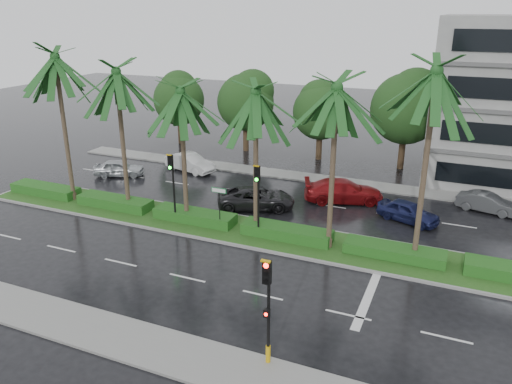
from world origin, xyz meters
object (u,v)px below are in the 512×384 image
at_px(street_sign, 219,198).
at_px(signal_near, 268,308).
at_px(car_grey, 487,203).
at_px(car_white, 190,163).
at_px(car_silver, 119,168).
at_px(car_darkgrey, 256,198).
at_px(car_blue, 408,212).
at_px(car_red, 344,191).
at_px(signal_median_left, 172,178).

bearing_deg(street_sign, signal_near, -54.66).
height_order(signal_near, car_grey, signal_near).
bearing_deg(car_white, car_grey, -75.50).
bearing_deg(car_silver, car_darkgrey, -123.17).
distance_m(car_white, car_blue, 17.90).
distance_m(signal_near, car_silver, 25.00).
height_order(car_silver, car_red, car_red).
height_order(street_sign, car_silver, street_sign).
bearing_deg(car_blue, car_darkgrey, 120.59).
distance_m(street_sign, car_white, 12.20).
distance_m(signal_median_left, car_grey, 20.18).
bearing_deg(car_red, car_silver, 74.58).
distance_m(car_white, car_red, 13.17).
relative_size(signal_median_left, car_blue, 1.14).
distance_m(car_silver, car_blue, 22.05).
xyz_separation_m(signal_median_left, car_blue, (13.00, 6.12, -2.35)).
distance_m(street_sign, car_silver, 13.64).
height_order(car_darkgrey, car_red, car_red).
bearing_deg(car_red, car_blue, -131.72).
relative_size(car_darkgrey, car_red, 0.95).
bearing_deg(signal_median_left, car_blue, 25.19).
relative_size(signal_near, signal_median_left, 1.00).
relative_size(car_red, car_grey, 1.42).
distance_m(signal_median_left, car_silver, 11.33).
relative_size(car_white, car_darkgrey, 0.86).
xyz_separation_m(signal_near, signal_median_left, (-10.00, 9.69, 0.49)).
xyz_separation_m(street_sign, car_darkgrey, (0.50, 4.26, -1.42)).
bearing_deg(signal_near, car_grey, 68.92).
bearing_deg(signal_near, car_silver, 139.82).
bearing_deg(car_blue, signal_near, -170.13).
bearing_deg(car_silver, signal_median_left, -149.59).
height_order(car_red, car_blue, car_red).
relative_size(signal_near, car_blue, 1.14).
relative_size(signal_median_left, car_darkgrey, 0.86).
relative_size(street_sign, car_blue, 0.68).
distance_m(signal_near, car_grey, 20.94).
relative_size(signal_near, street_sign, 1.68).
relative_size(signal_median_left, car_silver, 1.13).
bearing_deg(car_red, signal_median_left, 112.58).
bearing_deg(signal_near, car_blue, 79.25).
xyz_separation_m(car_red, car_grey, (9.00, 1.89, -0.15)).
distance_m(car_blue, car_grey, 5.80).
relative_size(car_blue, car_grey, 1.02).
distance_m(street_sign, car_darkgrey, 4.52).
distance_m(street_sign, car_red, 9.56).
relative_size(signal_median_left, street_sign, 1.68).
bearing_deg(signal_near, car_white, 126.95).
height_order(signal_median_left, car_grey, signal_median_left).
height_order(car_white, car_darkgrey, car_white).
relative_size(signal_near, car_silver, 1.13).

